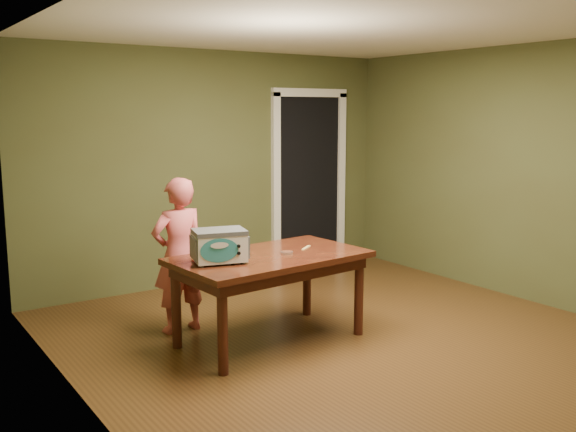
% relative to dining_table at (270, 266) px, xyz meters
% --- Properties ---
extents(floor, '(5.00, 5.00, 0.00)m').
position_rel_dining_table_xyz_m(floor, '(0.59, -0.45, -0.65)').
color(floor, '#503317').
rests_on(floor, ground).
extents(room_shell, '(4.52, 5.02, 2.61)m').
position_rel_dining_table_xyz_m(room_shell, '(0.59, -0.45, 1.06)').
color(room_shell, '#48502B').
rests_on(room_shell, ground).
extents(doorway, '(1.10, 0.66, 2.25)m').
position_rel_dining_table_xyz_m(doorway, '(1.89, 2.33, 0.41)').
color(doorway, black).
rests_on(doorway, ground).
extents(dining_table, '(1.66, 1.01, 0.75)m').
position_rel_dining_table_xyz_m(dining_table, '(0.00, 0.00, 0.00)').
color(dining_table, '#33130B').
rests_on(dining_table, floor).
extents(toy_oven, '(0.48, 0.38, 0.26)m').
position_rel_dining_table_xyz_m(toy_oven, '(-0.48, -0.01, 0.24)').
color(toy_oven, '#4C4F54').
rests_on(toy_oven, dining_table).
extents(baking_pan, '(0.10, 0.10, 0.02)m').
position_rel_dining_table_xyz_m(baking_pan, '(0.13, -0.06, 0.11)').
color(baking_pan, silver).
rests_on(baking_pan, dining_table).
extents(spatula, '(0.16, 0.12, 0.01)m').
position_rel_dining_table_xyz_m(spatula, '(0.40, 0.04, 0.10)').
color(spatula, '#DCB95F').
rests_on(spatula, dining_table).
extents(child, '(0.51, 0.35, 1.37)m').
position_rel_dining_table_xyz_m(child, '(-0.52, 0.67, 0.03)').
color(child, '#CE5456').
rests_on(child, floor).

